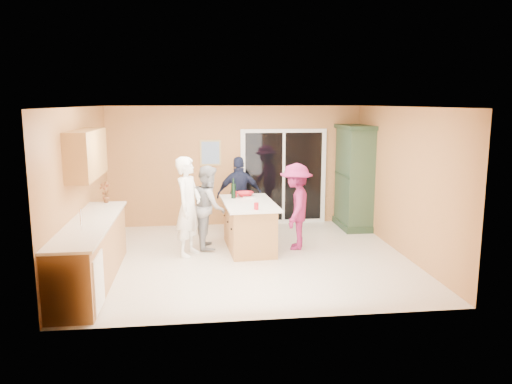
{
  "coord_description": "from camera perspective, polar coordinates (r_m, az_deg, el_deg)",
  "views": [
    {
      "loc": [
        -0.87,
        -8.29,
        2.68
      ],
      "look_at": [
        0.15,
        0.1,
        1.15
      ],
      "focal_mm": 35.0,
      "sensor_mm": 36.0,
      "label": 1
    }
  ],
  "objects": [
    {
      "name": "wall_back",
      "position": [
        10.91,
        -2.31,
        2.99
      ],
      "size": [
        5.5,
        0.1,
        2.6
      ],
      "primitive_type": "cube",
      "color": "tan",
      "rests_on": "ground"
    },
    {
      "name": "white_plate",
      "position": [
        9.54,
        -0.77,
        -0.56
      ],
      "size": [
        0.31,
        0.31,
        0.02
      ],
      "primitive_type": "cylinder",
      "rotation": [
        0.0,
        0.0,
        0.34
      ],
      "color": "silver",
      "rests_on": "kitchen_island"
    },
    {
      "name": "floor",
      "position": [
        8.75,
        -0.9,
        -7.57
      ],
      "size": [
        5.5,
        5.5,
        0.0
      ],
      "primitive_type": "plane",
      "color": "silver",
      "rests_on": "ground"
    },
    {
      "name": "serving_bowl",
      "position": [
        9.65,
        -1.26,
        -0.25
      ],
      "size": [
        0.35,
        0.35,
        0.08
      ],
      "primitive_type": "imported",
      "rotation": [
        0.0,
        0.0,
        0.06
      ],
      "color": "#AA121D",
      "rests_on": "kitchen_island"
    },
    {
      "name": "wall_right",
      "position": [
        9.15,
        16.47,
        1.16
      ],
      "size": [
        0.1,
        5.0,
        2.6
      ],
      "primitive_type": "cube",
      "color": "tan",
      "rests_on": "ground"
    },
    {
      "name": "wall_left",
      "position": [
        8.61,
        -19.45,
        0.45
      ],
      "size": [
        0.1,
        5.0,
        2.6
      ],
      "primitive_type": "cube",
      "color": "tan",
      "rests_on": "ground"
    },
    {
      "name": "wine_bottle",
      "position": [
        9.43,
        -2.6,
        0.16
      ],
      "size": [
        0.09,
        0.09,
        0.38
      ],
      "rotation": [
        0.0,
        0.0,
        -0.35
      ],
      "color": "black",
      "rests_on": "kitchen_island"
    },
    {
      "name": "ceiling",
      "position": [
        8.33,
        -0.95,
        9.71
      ],
      "size": [
        5.5,
        5.0,
        0.1
      ],
      "primitive_type": "cube",
      "color": "white",
      "rests_on": "wall_back"
    },
    {
      "name": "upper_cabinets",
      "position": [
        8.31,
        -18.8,
        4.15
      ],
      "size": [
        0.35,
        1.6,
        0.75
      ],
      "primitive_type": "cube",
      "color": "#AA7342",
      "rests_on": "wall_left"
    },
    {
      "name": "woman_magenta",
      "position": [
        9.17,
        4.58,
        -1.65
      ],
      "size": [
        0.86,
        1.15,
        1.58
      ],
      "primitive_type": "imported",
      "rotation": [
        0.0,
        0.0,
        -1.87
      ],
      "color": "maroon",
      "rests_on": "floor"
    },
    {
      "name": "tumbler_near",
      "position": [
        9.54,
        -2.42,
        -0.26
      ],
      "size": [
        0.08,
        0.08,
        0.12
      ],
      "primitive_type": "cylinder",
      "rotation": [
        0.0,
        0.0,
        0.04
      ],
      "color": "#AA121D",
      "rests_on": "kitchen_island"
    },
    {
      "name": "tumbler_far",
      "position": [
        8.46,
        0.03,
        -1.62
      ],
      "size": [
        0.08,
        0.08,
        0.12
      ],
      "primitive_type": "cylinder",
      "rotation": [
        0.0,
        0.0,
        0.06
      ],
      "color": "#AA121D",
      "rests_on": "kitchen_island"
    },
    {
      "name": "tulip_vase",
      "position": [
        9.09,
        -16.84,
        -0.01
      ],
      "size": [
        0.24,
        0.2,
        0.38
      ],
      "primitive_type": "imported",
      "rotation": [
        0.0,
        0.0,
        -0.37
      ],
      "color": "#B5121E",
      "rests_on": "left_cabinet_run"
    },
    {
      "name": "framed_picture",
      "position": [
        10.82,
        -5.22,
        4.49
      ],
      "size": [
        0.46,
        0.04,
        0.56
      ],
      "color": "tan",
      "rests_on": "wall_back"
    },
    {
      "name": "kitchen_island",
      "position": [
        9.19,
        -0.8,
        -4.02
      ],
      "size": [
        1.0,
        1.72,
        0.88
      ],
      "rotation": [
        0.0,
        0.0,
        0.06
      ],
      "color": "#AA7342",
      "rests_on": "floor"
    },
    {
      "name": "woman_white",
      "position": [
        8.79,
        -7.74,
        -1.66
      ],
      "size": [
        0.64,
        0.76,
        1.75
      ],
      "primitive_type": "imported",
      "rotation": [
        0.0,
        0.0,
        1.15
      ],
      "color": "white",
      "rests_on": "floor"
    },
    {
      "name": "woman_grey",
      "position": [
        9.25,
        -5.4,
        -1.7
      ],
      "size": [
        0.61,
        0.77,
        1.54
      ],
      "primitive_type": "imported",
      "rotation": [
        0.0,
        0.0,
        1.6
      ],
      "color": "#949496",
      "rests_on": "floor"
    },
    {
      "name": "sliding_door",
      "position": [
        11.04,
        3.16,
        1.76
      ],
      "size": [
        1.9,
        0.07,
        2.1
      ],
      "color": "white",
      "rests_on": "floor"
    },
    {
      "name": "woman_navy",
      "position": [
        10.25,
        -1.89,
        -0.35
      ],
      "size": [
        0.94,
        0.41,
        1.59
      ],
      "primitive_type": "imported",
      "rotation": [
        0.0,
        0.0,
        3.17
      ],
      "color": "#191D37",
      "rests_on": "floor"
    },
    {
      "name": "left_cabinet_run",
      "position": [
        7.73,
        -18.53,
        -6.95
      ],
      "size": [
        0.65,
        3.05,
        1.24
      ],
      "color": "#AA7342",
      "rests_on": "floor"
    },
    {
      "name": "green_hutch",
      "position": [
        10.85,
        11.19,
        1.55
      ],
      "size": [
        0.63,
        1.2,
        2.2
      ],
      "color": "#223723",
      "rests_on": "floor"
    },
    {
      "name": "wall_front",
      "position": [
        6.01,
        1.58,
        -3.01
      ],
      "size": [
        5.5,
        0.1,
        2.6
      ],
      "primitive_type": "cube",
      "color": "tan",
      "rests_on": "ground"
    }
  ]
}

